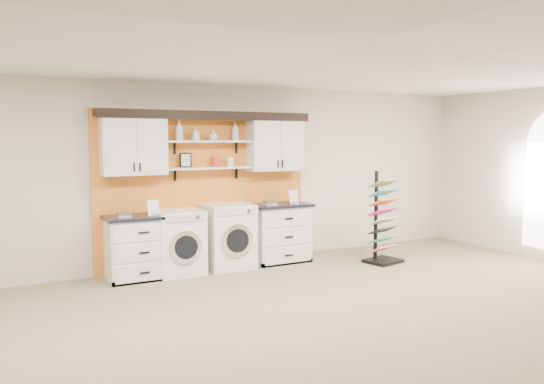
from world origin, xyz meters
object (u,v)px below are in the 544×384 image
base_cabinet_right (279,233)px  dryer (228,236)px  sample_rack (382,232)px  washer (178,242)px  base_cabinet_left (139,247)px

base_cabinet_right → dryer: size_ratio=0.97×
base_cabinet_right → sample_rack: (1.42, -0.83, 0.02)m
base_cabinet_right → dryer: bearing=-179.8°
base_cabinet_right → dryer: 0.89m
washer → base_cabinet_left: bearing=179.7°
dryer → sample_rack: (2.31, -0.83, -0.01)m
base_cabinet_right → sample_rack: size_ratio=0.66×
base_cabinet_left → base_cabinet_right: (2.26, -0.00, 0.02)m
base_cabinet_left → washer: bearing=-0.3°
dryer → sample_rack: bearing=-19.7°
base_cabinet_right → base_cabinet_left: bearing=180.0°
base_cabinet_left → base_cabinet_right: size_ratio=0.96×
base_cabinet_left → sample_rack: size_ratio=0.63×
base_cabinet_right → dryer: (-0.89, -0.00, 0.02)m
base_cabinet_left → sample_rack: 3.77m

